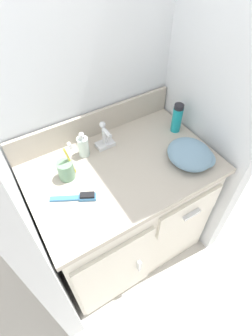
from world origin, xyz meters
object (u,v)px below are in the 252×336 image
object	(u,v)px
shaving_cream_can	(177,118)
hand_towel	(192,154)
toothbrush_cup	(66,170)
soap_dispenser	(83,146)
hairbrush	(80,197)

from	to	relation	value
shaving_cream_can	hand_towel	world-z (taller)	shaving_cream_can
toothbrush_cup	shaving_cream_can	distance (m)	0.61
soap_dispenser	hairbrush	bearing A→B (deg)	-119.58
soap_dispenser	hairbrush	distance (m)	0.26
toothbrush_cup	hand_towel	bearing A→B (deg)	-21.58
hand_towel	shaving_cream_can	bearing A→B (deg)	70.30
shaving_cream_can	hand_towel	xyz separation A→B (m)	(-0.08, -0.21, -0.04)
hairbrush	hand_towel	size ratio (longest dim) A/B	0.83
toothbrush_cup	shaving_cream_can	xyz separation A→B (m)	(0.61, 0.00, 0.03)
soap_dispenser	hand_towel	size ratio (longest dim) A/B	0.61
soap_dispenser	shaving_cream_can	size ratio (longest dim) A/B	0.85
hairbrush	shaving_cream_can	bearing A→B (deg)	41.01
hairbrush	toothbrush_cup	bearing A→B (deg)	116.38
hand_towel	hairbrush	bearing A→B (deg)	172.27
hairbrush	hand_towel	world-z (taller)	hand_towel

